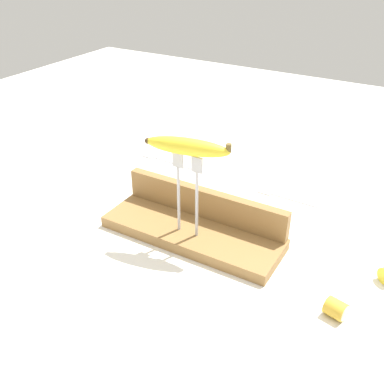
# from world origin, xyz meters

# --- Properties ---
(ground_plane) EXTENTS (3.00, 3.00, 0.00)m
(ground_plane) POSITION_xyz_m (0.00, 0.00, 0.00)
(ground_plane) COLOR white
(wooden_board) EXTENTS (0.44, 0.15, 0.03)m
(wooden_board) POSITION_xyz_m (0.00, 0.00, 0.01)
(wooden_board) COLOR olive
(wooden_board) RESTS_ON ground
(board_backstop) EXTENTS (0.43, 0.02, 0.07)m
(board_backstop) POSITION_xyz_m (0.00, 0.06, 0.07)
(board_backstop) COLOR olive
(board_backstop) RESTS_ON wooden_board
(fork_stand_center) EXTENTS (0.07, 0.01, 0.20)m
(fork_stand_center) POSITION_xyz_m (-0.00, -0.02, 0.15)
(fork_stand_center) COLOR #B2B2B7
(fork_stand_center) RESTS_ON wooden_board
(banana_raised_center) EXTENTS (0.19, 0.07, 0.04)m
(banana_raised_center) POSITION_xyz_m (-0.00, -0.02, 0.25)
(banana_raised_center) COLOR yellow
(banana_raised_center) RESTS_ON fork_stand_center
(fork_fallen_near) EXTENTS (0.18, 0.03, 0.01)m
(fork_fallen_near) POSITION_xyz_m (0.12, 0.29, 0.00)
(fork_fallen_near) COLOR #B2B2B7
(fork_fallen_near) RESTS_ON ground
(fork_fallen_far) EXTENTS (0.19, 0.03, 0.01)m
(fork_fallen_far) POSITION_xyz_m (-0.30, 0.32, 0.00)
(fork_fallen_far) COLOR #B2B2B7
(fork_fallen_far) RESTS_ON ground
(banana_chunk_far) EXTENTS (0.05, 0.04, 0.04)m
(banana_chunk_far) POSITION_xyz_m (0.37, -0.08, 0.02)
(banana_chunk_far) COLOR gold
(banana_chunk_far) RESTS_ON ground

